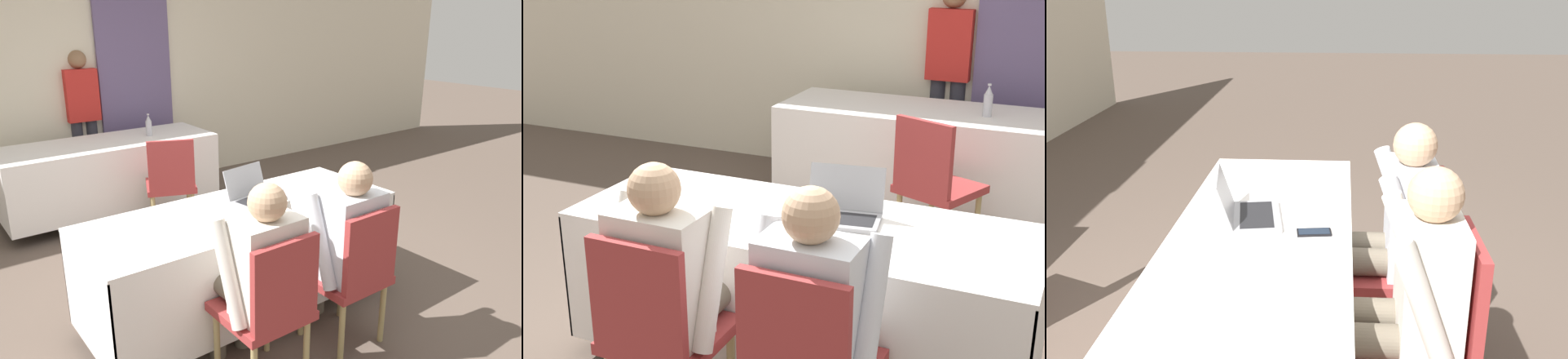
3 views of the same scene
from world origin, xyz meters
TOP-DOWN VIEW (x-y plane):
  - wall_back at (0.00, 3.01)m, footprint 12.00×0.06m
  - curtain_panel at (0.61, 2.95)m, footprint 0.85×0.04m
  - conference_table_near at (0.00, 0.00)m, footprint 2.09×0.78m
  - conference_table_far at (-0.02, 2.30)m, footprint 2.09×0.78m
  - laptop at (0.16, 0.08)m, footprint 0.38×0.33m
  - cell_phone at (0.02, -0.23)m, footprint 0.09×0.15m
  - paper_beside_laptop at (-0.86, 0.12)m, footprint 0.32×0.36m
  - paper_centre_table at (-0.23, -0.05)m, footprint 0.24×0.31m
  - water_bottle at (0.42, 2.27)m, footprint 0.06×0.06m
  - chair_near_left at (-0.31, -0.69)m, footprint 0.44×0.44m
  - chair_far_spare at (0.25, 1.49)m, footprint 0.57×0.57m
  - person_checkered_shirt at (-0.31, -0.59)m, footprint 0.50×0.52m
  - person_white_shirt at (0.31, -0.59)m, footprint 0.50×0.52m
  - person_red_shirt at (-0.01, 2.98)m, footprint 0.34×0.20m

SIDE VIEW (x-z plane):
  - chair_near_left at x=-0.31m, z-range 0.05..0.96m
  - chair_far_spare at x=0.25m, z-range 0.05..0.96m
  - conference_table_near at x=0.00m, z-range 0.20..0.95m
  - conference_table_far at x=-0.02m, z-range 0.20..0.95m
  - person_checkered_shirt at x=-0.31m, z-range 0.08..1.25m
  - person_white_shirt at x=0.31m, z-range 0.08..1.25m
  - paper_beside_laptop at x=-0.86m, z-range 0.75..0.75m
  - paper_centre_table at x=-0.23m, z-range 0.75..0.75m
  - cell_phone at x=0.02m, z-range 0.75..0.76m
  - laptop at x=0.16m, z-range 0.69..0.90m
  - water_bottle at x=0.42m, z-range 0.74..0.97m
  - person_red_shirt at x=-0.01m, z-range 0.12..1.71m
  - curtain_panel at x=0.61m, z-range 0.00..2.65m
  - wall_back at x=0.00m, z-range 0.00..2.70m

